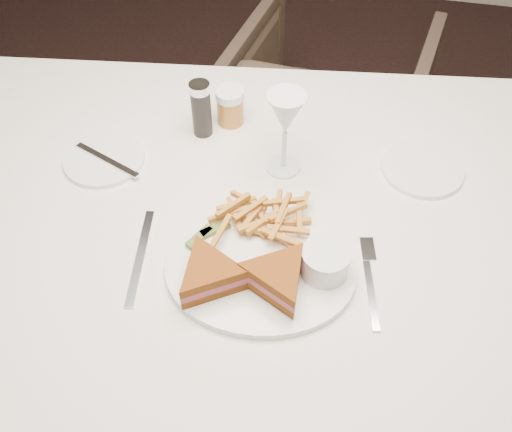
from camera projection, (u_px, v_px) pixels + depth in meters
The scene contains 3 objects.
table at pixel (260, 318), 1.33m from camera, with size 1.36×0.90×0.75m, color silver.
chair_far at pixel (328, 102), 1.95m from camera, with size 0.61×0.57×0.63m, color #45352A.
table_setting at pixel (260, 217), 0.99m from camera, with size 0.78×0.57×0.18m.
Camera 1 is at (-0.11, -0.47, 1.54)m, focal length 40.00 mm.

